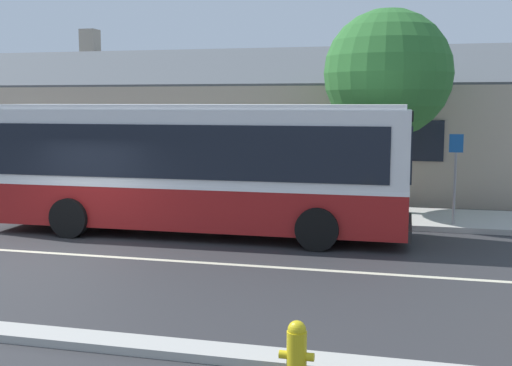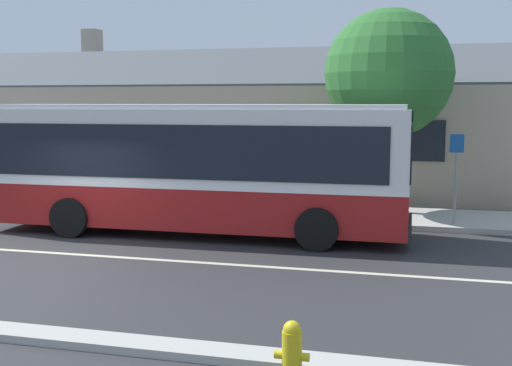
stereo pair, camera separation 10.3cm
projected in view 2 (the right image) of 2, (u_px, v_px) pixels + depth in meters
The scene contains 9 objects.
ground_plane at pixel (60, 253), 14.38m from camera, with size 300.00×300.00×0.00m, color #2D2D30.
sidewalk_far at pixel (163, 208), 20.14m from camera, with size 60.00×3.00×0.15m, color #ADAAA3.
lane_divider_stripe at pixel (60, 253), 14.38m from camera, with size 60.00×0.16×0.01m, color beige.
community_building at pixel (224, 134), 26.48m from camera, with size 23.69×8.72×6.54m.
transit_bus at pixel (197, 165), 16.39m from camera, with size 10.76×2.86×3.31m.
bench_by_building at pixel (47, 191), 20.31m from camera, with size 1.69×0.51×0.94m.
street_tree_primary at pixel (389, 74), 18.52m from camera, with size 3.72×3.72×6.05m.
fire_hydrant at pixel (292, 354), 7.57m from camera, with size 0.42×0.24×0.83m.
bus_stop_sign at pixel (456, 168), 16.84m from camera, with size 0.36×0.07×2.40m.
Camera 2 is at (7.75, -12.54, 3.39)m, focal length 45.00 mm.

